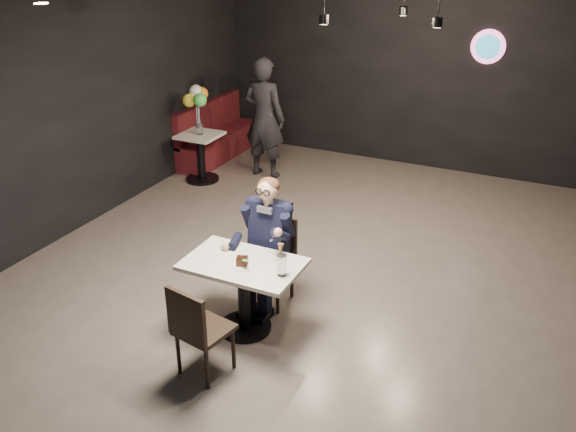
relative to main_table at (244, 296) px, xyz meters
The scene contains 16 objects.
floor 0.95m from the main_table, 60.33° to the left, with size 9.00×9.00×0.00m, color #6C615A.
wall_sign 5.61m from the main_table, 76.74° to the left, with size 0.50×0.06×0.50m, color pink, non-canonical shape.
main_table is the anchor object (origin of this frame).
chair_far 0.56m from the main_table, 90.00° to the left, with size 0.42×0.46×0.92m, color black.
chair_near 0.70m from the main_table, 90.00° to the right, with size 0.42×0.46×0.92m, color black.
seated_man 0.65m from the main_table, 90.00° to the left, with size 0.60×0.80×1.44m, color black.
dessert_plate 0.39m from the main_table, 54.46° to the right, with size 0.19×0.19×0.01m, color white.
cake_slice 0.43m from the main_table, 64.63° to the right, with size 0.10×0.08×0.07m, color black.
mint_leaf 0.49m from the main_table, 49.37° to the right, with size 0.07×0.04×0.01m, color #338A2D.
sundae_glass 0.64m from the main_table, ahead, with size 0.09×0.09×0.20m, color silver.
wafer_cone 0.73m from the main_table, ahead, with size 0.06×0.06×0.11m, color tan.
booth_bench 5.01m from the main_table, 124.26° to the left, with size 0.48×1.92×0.96m, color #450E17.
side_table 4.02m from the main_table, 128.75° to the left, with size 0.60×0.60×0.74m, color white.
balloon_vase 4.05m from the main_table, 128.75° to the left, with size 0.11×0.11×0.16m, color silver.
balloon_bunch 4.11m from the main_table, 128.75° to the left, with size 0.36×0.36×0.60m, color yellow.
passerby 4.17m from the main_table, 114.73° to the left, with size 0.68×0.45×1.87m, color black.
Camera 1 is at (2.09, -5.05, 3.59)m, focal length 38.00 mm.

